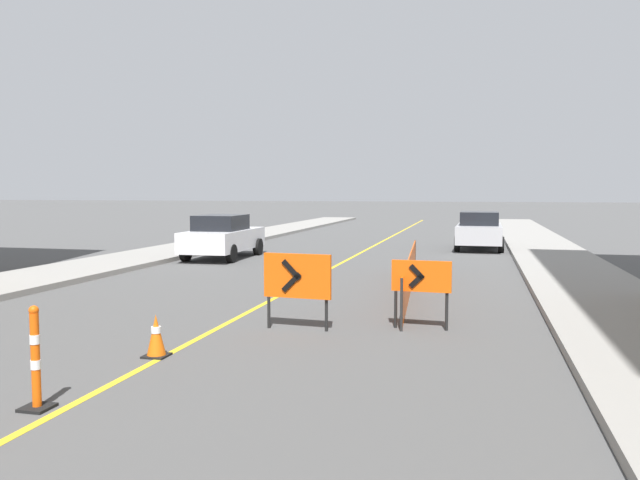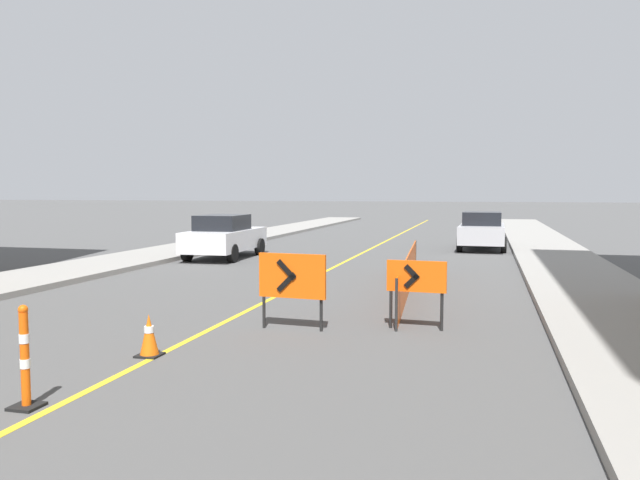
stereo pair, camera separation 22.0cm
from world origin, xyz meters
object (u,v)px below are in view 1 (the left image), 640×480
object	(u,v)px
parked_car_curb_mid	(479,230)
arrow_barricade_secondary	(421,280)
delineator_post_rear	(36,365)
traffic_cone_fourth	(156,336)
arrow_barricade_primary	(297,278)
parked_car_curb_near	(223,236)

from	to	relation	value
parked_car_curb_mid	arrow_barricade_secondary	bearing A→B (deg)	-92.78
delineator_post_rear	traffic_cone_fourth	bearing A→B (deg)	85.40
delineator_post_rear	arrow_barricade_primary	xyz separation A→B (m)	(1.71, 4.61, 0.41)
arrow_barricade_primary	parked_car_curb_mid	distance (m)	16.82
traffic_cone_fourth	delineator_post_rear	size ratio (longest dim) A/B	0.54
traffic_cone_fourth	parked_car_curb_near	size ratio (longest dim) A/B	0.15
delineator_post_rear	arrow_barricade_secondary	bearing A→B (deg)	53.54
arrow_barricade_secondary	delineator_post_rear	bearing A→B (deg)	-123.60
parked_car_curb_near	parked_car_curb_mid	distance (m)	10.82
arrow_barricade_primary	arrow_barricade_secondary	xyz separation A→B (m)	(2.12, 0.58, -0.04)
traffic_cone_fourth	arrow_barricade_secondary	size ratio (longest dim) A/B	0.52
arrow_barricade_secondary	parked_car_curb_mid	world-z (taller)	parked_car_curb_mid
parked_car_curb_near	parked_car_curb_mid	size ratio (longest dim) A/B	1.00
traffic_cone_fourth	arrow_barricade_secondary	world-z (taller)	arrow_barricade_secondary
traffic_cone_fourth	parked_car_curb_near	distance (m)	13.64
parked_car_curb_near	arrow_barricade_secondary	bearing A→B (deg)	-52.93
parked_car_curb_near	delineator_post_rear	bearing A→B (deg)	-76.10
traffic_cone_fourth	delineator_post_rear	world-z (taller)	delineator_post_rear
parked_car_curb_mid	traffic_cone_fourth	bearing A→B (deg)	-103.05
traffic_cone_fourth	parked_car_curb_near	bearing A→B (deg)	108.92
traffic_cone_fourth	arrow_barricade_primary	bearing A→B (deg)	56.03
arrow_barricade_primary	arrow_barricade_secondary	world-z (taller)	arrow_barricade_primary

